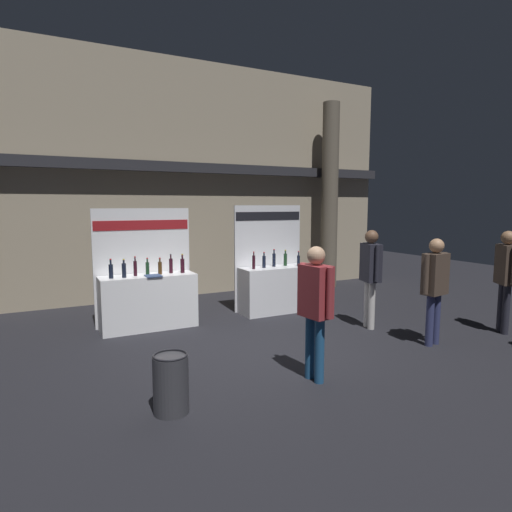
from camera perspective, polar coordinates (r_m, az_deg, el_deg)
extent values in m
plane|color=black|center=(6.91, -0.07, -12.55)|extent=(24.87, 24.87, 0.00)
cube|color=tan|center=(10.90, -11.45, 9.85)|extent=(12.43, 0.25, 5.79)
cube|color=#2D2D33|center=(10.63, -11.04, 11.51)|extent=(12.43, 0.20, 0.24)
cylinder|color=#665B4C|center=(12.15, 9.73, 7.77)|extent=(0.45, 0.45, 5.03)
cube|color=white|center=(8.27, -14.05, -5.90)|extent=(1.73, 0.60, 1.00)
cube|color=white|center=(8.48, -14.69, -1.40)|extent=(1.82, 0.04, 2.22)
cube|color=maroon|center=(8.39, -14.82, 3.98)|extent=(1.77, 0.01, 0.18)
cylinder|color=black|center=(7.98, -18.65, -1.95)|extent=(0.08, 0.08, 0.25)
cylinder|color=black|center=(7.96, -18.70, -0.77)|extent=(0.03, 0.03, 0.08)
cylinder|color=red|center=(7.95, -18.71, -0.41)|extent=(0.03, 0.03, 0.02)
cylinder|color=black|center=(7.99, -17.08, -1.84)|extent=(0.07, 0.07, 0.26)
cylinder|color=black|center=(7.97, -17.12, -0.72)|extent=(0.03, 0.03, 0.06)
cylinder|color=gold|center=(7.97, -17.13, -0.44)|extent=(0.03, 0.03, 0.02)
cylinder|color=black|center=(8.12, -15.70, -1.61)|extent=(0.06, 0.06, 0.27)
cylinder|color=black|center=(8.10, -15.74, -0.42)|extent=(0.03, 0.03, 0.07)
cylinder|color=red|center=(8.10, -15.75, -0.11)|extent=(0.03, 0.03, 0.02)
cylinder|color=#19381E|center=(8.21, -14.18, -1.62)|extent=(0.07, 0.07, 0.23)
cylinder|color=#19381E|center=(8.19, -14.21, -0.59)|extent=(0.03, 0.03, 0.07)
cylinder|color=red|center=(8.19, -14.22, -0.29)|extent=(0.03, 0.03, 0.02)
cylinder|color=#472D14|center=(8.22, -12.60, -1.57)|extent=(0.07, 0.07, 0.23)
cylinder|color=#472D14|center=(8.20, -12.62, -0.56)|extent=(0.03, 0.03, 0.06)
cylinder|color=red|center=(8.19, -12.63, -0.28)|extent=(0.03, 0.03, 0.02)
cylinder|color=black|center=(8.30, -11.20, -1.29)|extent=(0.07, 0.07, 0.27)
cylinder|color=black|center=(8.28, -11.23, -0.11)|extent=(0.03, 0.03, 0.07)
cylinder|color=black|center=(8.27, -11.24, 0.19)|extent=(0.03, 0.03, 0.02)
cylinder|color=black|center=(8.29, -9.71, -1.29)|extent=(0.08, 0.08, 0.27)
cylinder|color=black|center=(8.27, -9.74, -0.11)|extent=(0.03, 0.03, 0.08)
cylinder|color=gold|center=(8.27, -9.74, 0.21)|extent=(0.03, 0.03, 0.02)
cube|color=#334772|center=(8.01, -13.44, -2.57)|extent=(0.28, 0.29, 0.02)
cube|color=white|center=(9.23, 2.60, -4.46)|extent=(1.53, 0.60, 0.98)
cube|color=white|center=(9.42, 1.60, -0.21)|extent=(1.61, 0.04, 2.28)
cube|color=black|center=(9.34, 1.69, 5.32)|extent=(1.56, 0.01, 0.18)
cylinder|color=black|center=(8.85, -0.31, -0.83)|extent=(0.06, 0.06, 0.28)
cylinder|color=black|center=(8.83, -0.31, 0.27)|extent=(0.03, 0.03, 0.06)
cylinder|color=red|center=(8.82, -0.31, 0.54)|extent=(0.03, 0.03, 0.02)
cylinder|color=black|center=(9.02, 1.06, -0.78)|extent=(0.07, 0.07, 0.25)
cylinder|color=black|center=(9.00, 1.06, 0.21)|extent=(0.03, 0.03, 0.07)
cylinder|color=red|center=(8.99, 1.07, 0.48)|extent=(0.03, 0.03, 0.02)
cylinder|color=black|center=(9.19, 2.40, -0.54)|extent=(0.07, 0.07, 0.28)
cylinder|color=black|center=(9.17, 2.40, 0.57)|extent=(0.03, 0.03, 0.08)
cylinder|color=red|center=(9.17, 2.40, 0.87)|extent=(0.03, 0.03, 0.02)
cylinder|color=#19381E|center=(9.34, 3.90, -0.49)|extent=(0.07, 0.07, 0.26)
cylinder|color=#19381E|center=(9.32, 3.91, 0.51)|extent=(0.03, 0.03, 0.07)
cylinder|color=gold|center=(9.31, 3.91, 0.77)|extent=(0.03, 0.03, 0.02)
cylinder|color=black|center=(9.34, 5.64, -0.62)|extent=(0.06, 0.06, 0.22)
cylinder|color=black|center=(9.33, 5.65, 0.30)|extent=(0.03, 0.03, 0.08)
cylinder|color=red|center=(9.32, 5.65, 0.59)|extent=(0.03, 0.03, 0.02)
cylinder|color=#38383D|center=(5.03, -11.20, -16.34)|extent=(0.39, 0.39, 0.65)
torus|color=black|center=(4.91, -11.29, -12.75)|extent=(0.39, 0.39, 0.02)
cylinder|color=navy|center=(7.76, 22.75, -7.66)|extent=(0.12, 0.12, 0.85)
cylinder|color=navy|center=(7.60, 22.02, -7.92)|extent=(0.12, 0.12, 0.85)
cube|color=#47382D|center=(7.53, 22.65, -2.20)|extent=(0.46, 0.32, 0.67)
sphere|color=tan|center=(7.48, 22.81, 1.26)|extent=(0.23, 0.23, 0.23)
cylinder|color=#47382D|center=(7.75, 23.63, -1.88)|extent=(0.08, 0.08, 0.64)
cylinder|color=#47382D|center=(7.31, 21.62, -2.28)|extent=(0.08, 0.08, 0.64)
cylinder|color=silver|center=(8.40, 14.53, -6.13)|extent=(0.12, 0.12, 0.88)
cylinder|color=silver|center=(8.26, 15.05, -6.37)|extent=(0.12, 0.12, 0.88)
cube|color=#23232D|center=(8.19, 14.96, -0.85)|extent=(0.35, 0.46, 0.70)
sphere|color=brown|center=(8.14, 15.06, 2.48)|extent=(0.24, 0.24, 0.24)
cylinder|color=#23232D|center=(8.41, 14.19, -0.51)|extent=(0.08, 0.08, 0.66)
cylinder|color=#23232D|center=(7.97, 15.77, -0.95)|extent=(0.08, 0.08, 0.66)
cylinder|color=#23232D|center=(9.01, 29.70, -5.93)|extent=(0.12, 0.12, 0.89)
cylinder|color=#23232D|center=(8.86, 30.18, -6.17)|extent=(0.12, 0.12, 0.89)
cube|color=#47382D|center=(8.81, 30.25, -1.00)|extent=(0.42, 0.48, 0.70)
sphere|color=#8C6647|center=(8.76, 30.43, 2.10)|extent=(0.24, 0.24, 0.24)
cylinder|color=#47382D|center=(9.03, 29.55, -0.68)|extent=(0.08, 0.08, 0.67)
cylinder|color=navy|center=(5.72, 8.41, -12.30)|extent=(0.12, 0.12, 0.85)
cylinder|color=navy|center=(5.85, 7.15, -11.83)|extent=(0.12, 0.12, 0.85)
cube|color=maroon|center=(5.58, 7.90, -4.63)|extent=(0.30, 0.45, 0.67)
sphere|color=tan|center=(5.51, 7.97, 0.07)|extent=(0.23, 0.23, 0.23)
cylinder|color=maroon|center=(5.40, 9.71, -4.88)|extent=(0.08, 0.08, 0.64)
cylinder|color=maroon|center=(5.77, 6.21, -4.06)|extent=(0.08, 0.08, 0.64)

